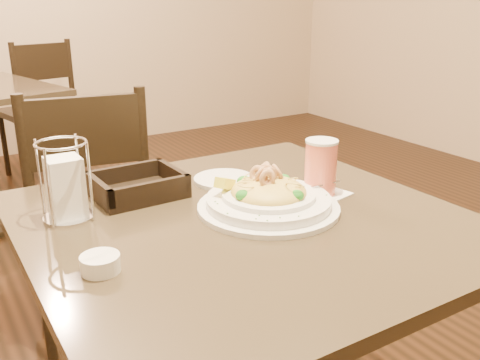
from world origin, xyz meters
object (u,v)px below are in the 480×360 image
bread_basket (138,187)px  side_plate (224,179)px  dining_chair_near (88,207)px  drink_glass (321,168)px  pasta_bowl (268,198)px  butter_ramekin (100,264)px  main_table (245,312)px  napkin_caddy (66,186)px  dining_chair_far (39,106)px

bread_basket → side_plate: bread_basket is taller
dining_chair_near → bread_basket: 0.68m
dining_chair_near → drink_glass: bearing=121.7°
pasta_bowl → butter_ramekin: 0.41m
main_table → side_plate: bearing=70.6°
dining_chair_near → napkin_caddy: 0.77m
drink_glass → bread_basket: 0.44m
drink_glass → side_plate: size_ratio=0.91×
napkin_caddy → pasta_bowl: bearing=-25.7°
drink_glass → side_plate: bearing=126.5°
dining_chair_far → napkin_caddy: dining_chair_far is taller
dining_chair_far → pasta_bowl: dining_chair_far is taller
main_table → drink_glass: 0.38m
drink_glass → napkin_caddy: (-0.55, 0.17, 0.01)m
drink_glass → napkin_caddy: size_ratio=0.83×
pasta_bowl → side_plate: (0.01, 0.22, -0.02)m
drink_glass → butter_ramekin: 0.58m
dining_chair_far → napkin_caddy: size_ratio=5.42×
dining_chair_far → pasta_bowl: size_ratio=2.64×
butter_ramekin → pasta_bowl: bearing=10.8°
bread_basket → pasta_bowl: bearing=-48.1°
drink_glass → butter_ramekin: (-0.57, -0.09, -0.05)m
dining_chair_near → bread_basket: (-0.04, -0.62, 0.27)m
main_table → drink_glass: size_ratio=6.34×
pasta_bowl → butter_ramekin: (-0.41, -0.08, -0.01)m
napkin_caddy → dining_chair_far: bearing=79.9°
main_table → dining_chair_far: 2.79m
dining_chair_near → butter_ramekin: dining_chair_near is taller
main_table → pasta_bowl: pasta_bowl is taller
side_plate → dining_chair_far: bearing=88.7°
dining_chair_near → pasta_bowl: size_ratio=2.64×
dining_chair_far → butter_ramekin: size_ratio=13.42×
main_table → side_plate: side_plate is taller
main_table → butter_ramekin: (-0.34, -0.07, 0.25)m
napkin_caddy → side_plate: bearing=4.3°
main_table → napkin_caddy: size_ratio=5.24×
dining_chair_far → bread_basket: dining_chair_far is taller
bread_basket → side_plate: bearing=-4.9°
pasta_bowl → bread_basket: pasta_bowl is taller
dining_chair_far → drink_glass: bearing=79.8°
bread_basket → napkin_caddy: 0.19m
pasta_bowl → bread_basket: 0.32m
bread_basket → butter_ramekin: 0.37m
napkin_caddy → bread_basket: bearing=15.7°
side_plate → main_table: bearing=-109.4°
main_table → drink_glass: drink_glass is taller
pasta_bowl → bread_basket: (-0.21, 0.24, -0.01)m
main_table → dining_chair_near: dining_chair_near is taller
butter_ramekin → side_plate: bearing=35.2°
dining_chair_near → main_table: bearing=107.0°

